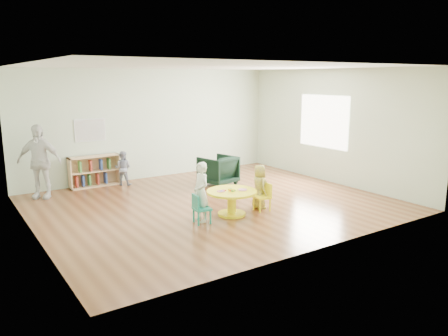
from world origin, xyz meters
name	(u,v)px	position (x,y,z in m)	size (l,w,h in m)	color
room	(213,113)	(0.01, 0.00, 1.89)	(7.10, 7.00, 2.80)	brown
activity_table	(232,198)	(-0.13, -0.86, 0.33)	(0.96, 0.96, 0.52)	#FFF115
kid_chair_left	(200,208)	(-0.89, -0.95, 0.29)	(0.33, 0.33, 0.54)	#1B977F
kid_chair_right	(264,196)	(0.57, -0.96, 0.29)	(0.32, 0.32, 0.55)	#FFF115
bookshelf	(94,171)	(-1.61, 2.86, 0.37)	(1.20, 0.30, 0.75)	tan
alphabet_poster	(90,130)	(-1.60, 2.98, 1.35)	(0.74, 0.01, 0.54)	white
armchair	(218,170)	(0.98, 1.33, 0.36)	(0.76, 0.79, 0.71)	black
child_left	(201,192)	(-0.80, -0.85, 0.55)	(0.40, 0.26, 1.10)	white
child_right	(259,187)	(0.58, -0.80, 0.45)	(0.44, 0.28, 0.89)	#FFF81C
toddler	(123,168)	(-0.99, 2.57, 0.42)	(0.41, 0.32, 0.84)	#1C2547
adult_caretaker	(39,162)	(-2.90, 2.45, 0.81)	(0.95, 0.39, 1.61)	silver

